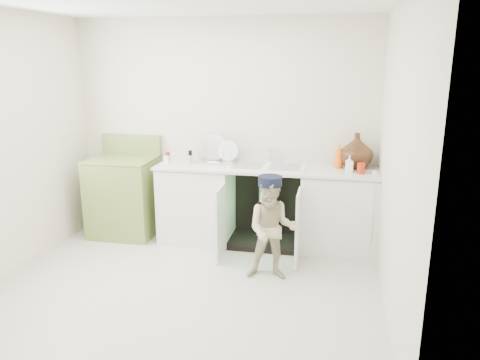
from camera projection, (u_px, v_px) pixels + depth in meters
ground at (187, 287)px, 4.33m from camera, size 3.50×3.50×0.00m
room_shell at (183, 155)px, 4.01m from camera, size 6.00×5.50×1.26m
counter_run at (270, 202)px, 5.24m from camera, size 2.44×1.02×1.28m
avocado_stove at (125, 195)px, 5.54m from camera, size 0.74×0.65×1.15m
repair_worker at (272, 228)px, 4.39m from camera, size 0.51×0.72×1.01m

